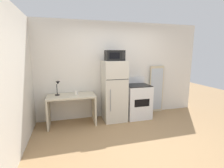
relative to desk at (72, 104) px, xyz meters
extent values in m
plane|color=#9E7A51|center=(1.25, -1.33, -0.52)|extent=(12.00, 12.00, 0.00)
cube|color=silver|center=(1.25, 0.37, 0.78)|extent=(5.00, 0.10, 2.60)
cube|color=silver|center=(-0.95, -1.33, 0.78)|extent=(0.10, 4.00, 2.60)
cube|color=beige|center=(0.00, 0.00, 0.21)|extent=(1.15, 0.60, 0.04)
cube|color=beige|center=(-0.56, 0.00, -0.17)|extent=(0.04, 0.60, 0.71)
cube|color=beige|center=(0.56, 0.00, -0.17)|extent=(0.04, 0.60, 0.71)
cylinder|color=black|center=(-0.33, 0.08, 0.24)|extent=(0.11, 0.11, 0.02)
cylinder|color=black|center=(-0.33, 0.08, 0.38)|extent=(0.02, 0.02, 0.26)
cone|color=black|center=(-0.30, 0.06, 0.54)|extent=(0.10, 0.10, 0.08)
cylinder|color=white|center=(0.13, 0.04, 0.27)|extent=(0.08, 0.08, 0.09)
cube|color=beige|center=(1.11, 0.00, 0.27)|extent=(0.58, 0.60, 1.58)
cube|color=black|center=(1.11, -0.30, 0.62)|extent=(0.57, 0.00, 0.01)
cylinder|color=gray|center=(0.92, -0.31, 0.11)|extent=(0.02, 0.02, 0.55)
cube|color=black|center=(1.11, -0.02, 1.19)|extent=(0.46, 0.34, 0.26)
cube|color=black|center=(1.06, -0.19, 1.19)|extent=(0.26, 0.01, 0.15)
cube|color=black|center=(1.29, -0.19, 1.19)|extent=(0.07, 0.01, 0.18)
cube|color=white|center=(1.77, 0.00, -0.07)|extent=(0.66, 0.60, 0.90)
cube|color=black|center=(1.77, 0.00, 0.39)|extent=(0.63, 0.58, 0.02)
cube|color=white|center=(1.77, 0.28, 0.49)|extent=(0.66, 0.04, 0.18)
cube|color=black|center=(1.77, -0.30, -0.03)|extent=(0.42, 0.01, 0.20)
cube|color=#C6B793|center=(2.50, 0.26, 0.18)|extent=(0.44, 0.03, 1.40)
cube|color=#B2BCC6|center=(2.50, 0.24, 0.18)|extent=(0.39, 0.00, 1.26)
camera|label=1|loc=(-0.08, -4.08, 1.25)|focal=26.51mm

